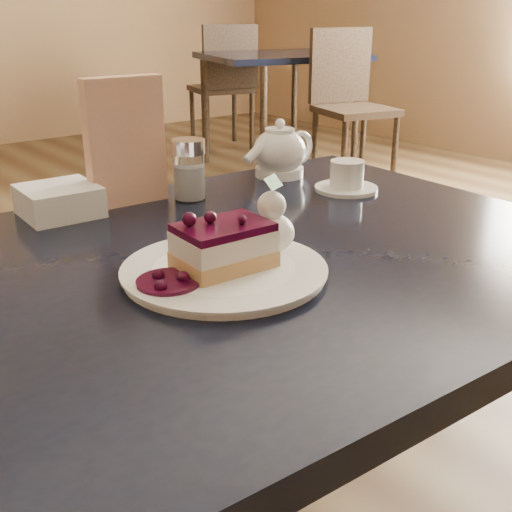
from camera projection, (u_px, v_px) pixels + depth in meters
main_table at (206, 315)px, 0.96m from camera, size 1.31×0.91×0.79m
dessert_plate at (224, 271)px, 0.89m from camera, size 0.28×0.28×0.01m
cheesecake_slice at (224, 246)px, 0.87m from camera, size 0.13×0.10×0.06m
whipped_cream at (271, 233)px, 0.93m from camera, size 0.07×0.07×0.06m
berry_sauce at (168, 282)px, 0.83m from camera, size 0.08×0.08×0.01m
tea_set at (292, 158)px, 1.37m from camera, size 0.20×0.30×0.11m
menu_card at (125, 142)px, 1.17m from camera, size 0.15×0.04×0.23m
sugar_shaker at (189, 169)px, 1.21m from camera, size 0.06×0.06×0.12m
napkin_stack at (59, 201)px, 1.14m from camera, size 0.13×0.13×0.05m
bg_table_far_right at (280, 153)px, 4.95m from camera, size 1.27×1.97×1.31m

